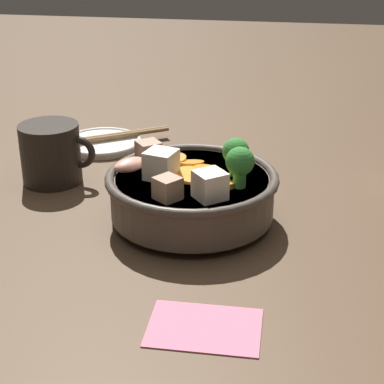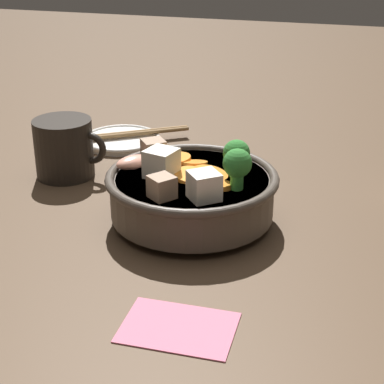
{
  "view_description": "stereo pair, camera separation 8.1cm",
  "coord_description": "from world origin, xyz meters",
  "px_view_note": "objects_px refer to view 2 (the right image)",
  "views": [
    {
      "loc": [
        0.12,
        -0.73,
        0.38
      ],
      "look_at": [
        0.0,
        0.0,
        0.04
      ],
      "focal_mm": 60.0,
      "sensor_mm": 36.0,
      "label": 1
    },
    {
      "loc": [
        0.2,
        -0.71,
        0.38
      ],
      "look_at": [
        0.0,
        0.0,
        0.04
      ],
      "focal_mm": 60.0,
      "sensor_mm": 36.0,
      "label": 2
    }
  ],
  "objects_px": {
    "dark_mug": "(65,148)",
    "chopsticks_pair": "(121,134)",
    "stirfry_bowl": "(192,190)",
    "side_saucer": "(121,140)"
  },
  "relations": [
    {
      "from": "dark_mug",
      "to": "chopsticks_pair",
      "type": "bearing_deg",
      "value": 79.22
    },
    {
      "from": "stirfry_bowl",
      "to": "side_saucer",
      "type": "bearing_deg",
      "value": 128.24
    },
    {
      "from": "stirfry_bowl",
      "to": "side_saucer",
      "type": "relative_size",
      "value": 1.67
    },
    {
      "from": "stirfry_bowl",
      "to": "chopsticks_pair",
      "type": "xyz_separation_m",
      "value": [
        -0.19,
        0.25,
        -0.03
      ]
    },
    {
      "from": "side_saucer",
      "to": "chopsticks_pair",
      "type": "bearing_deg",
      "value": -45.0
    },
    {
      "from": "dark_mug",
      "to": "side_saucer",
      "type": "bearing_deg",
      "value": 79.22
    },
    {
      "from": "side_saucer",
      "to": "dark_mug",
      "type": "relative_size",
      "value": 1.19
    },
    {
      "from": "chopsticks_pair",
      "to": "side_saucer",
      "type": "bearing_deg",
      "value": 135.0
    },
    {
      "from": "chopsticks_pair",
      "to": "stirfry_bowl",
      "type": "bearing_deg",
      "value": -51.76
    },
    {
      "from": "dark_mug",
      "to": "chopsticks_pair",
      "type": "relative_size",
      "value": 0.54
    }
  ]
}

